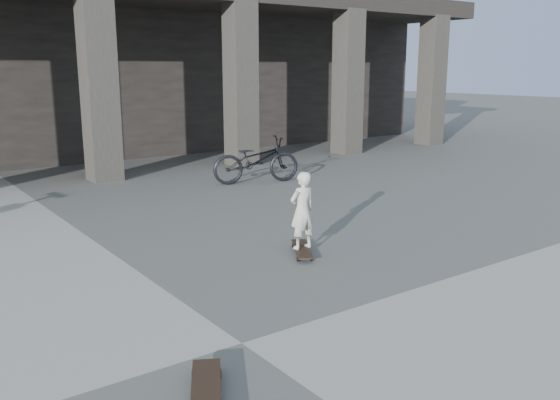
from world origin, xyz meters
TOP-DOWN VIEW (x-y plane):
  - ground at (0.00, 0.00)m, footprint 90.00×90.00m
  - longboard at (2.05, 1.74)m, footprint 0.60×0.82m
  - skateboard_spare at (-0.72, -0.64)m, footprint 0.63×0.89m
  - child at (2.05, 1.74)m, footprint 0.38×0.25m
  - bicycle at (4.32, 6.27)m, footprint 1.99×1.18m

SIDE VIEW (x-z plane):
  - ground at x=0.00m, z-range 0.00..0.00m
  - longboard at x=2.05m, z-range 0.02..0.11m
  - skateboard_spare at x=-0.72m, z-range 0.03..0.13m
  - bicycle at x=4.32m, z-range 0.00..0.99m
  - child at x=2.05m, z-range 0.08..1.12m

